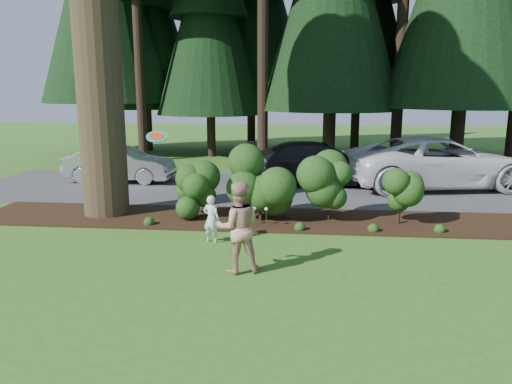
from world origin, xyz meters
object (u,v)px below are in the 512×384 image
at_px(car_silver_wagon, 120,164).
at_px(frisbee, 156,137).
at_px(adult, 238,227).
at_px(car_dark_suv, 319,163).
at_px(car_white_suv, 438,162).
at_px(child, 211,219).

distance_m(car_silver_wagon, frisbee, 7.75).
relative_size(car_silver_wagon, adult, 2.30).
height_order(car_dark_suv, adult, adult).
bearing_deg(frisbee, car_silver_wagon, 117.80).
bearing_deg(car_dark_suv, car_white_suv, -98.27).
distance_m(child, frisbee, 2.32).
relative_size(child, frisbee, 2.19).
height_order(car_white_suv, adult, car_white_suv).
bearing_deg(frisbee, adult, -45.07).
height_order(car_silver_wagon, car_white_suv, car_white_suv).
bearing_deg(car_silver_wagon, car_dark_suv, -87.41).
distance_m(car_dark_suv, adult, 9.35).
bearing_deg(child, car_white_suv, -115.45).
distance_m(car_white_suv, car_dark_suv, 4.21).
height_order(car_white_suv, car_dark_suv, car_white_suv).
bearing_deg(frisbee, car_dark_suv, 60.44).
bearing_deg(adult, frisbee, -61.00).
relative_size(adult, frisbee, 3.51).
height_order(adult, frisbee, frisbee).
bearing_deg(child, adult, 133.91).
distance_m(car_dark_suv, child, 7.81).
height_order(car_silver_wagon, car_dark_suv, car_dark_suv).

